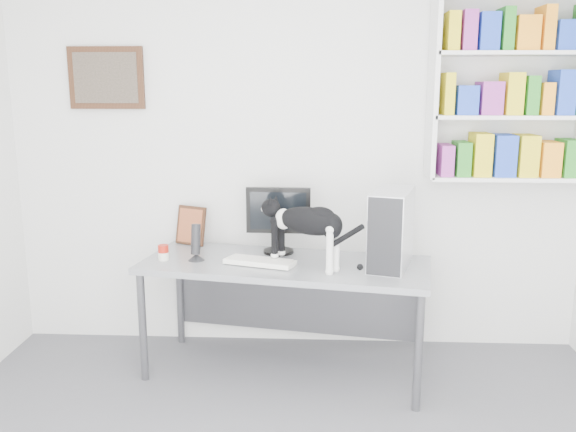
{
  "coord_description": "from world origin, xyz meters",
  "views": [
    {
      "loc": [
        0.16,
        -2.24,
        1.85
      ],
      "look_at": [
        -0.03,
        1.53,
        1.04
      ],
      "focal_mm": 38.0,
      "sensor_mm": 36.0,
      "label": 1
    }
  ],
  "objects_px": {
    "desk": "(285,318)",
    "keyboard": "(260,262)",
    "speaker": "(196,242)",
    "leaning_print": "(191,225)",
    "monitor": "(278,220)",
    "pc_tower": "(391,228)",
    "cat": "(307,236)",
    "bookshelf": "(511,85)",
    "soup_can": "(163,253)"
  },
  "relations": [
    {
      "from": "soup_can",
      "to": "monitor",
      "type": "bearing_deg",
      "value": 16.27
    },
    {
      "from": "leaning_print",
      "to": "desk",
      "type": "bearing_deg",
      "value": -6.87
    },
    {
      "from": "bookshelf",
      "to": "monitor",
      "type": "relative_size",
      "value": 2.74
    },
    {
      "from": "speaker",
      "to": "leaning_print",
      "type": "xyz_separation_m",
      "value": [
        -0.11,
        0.4,
        0.02
      ]
    },
    {
      "from": "bookshelf",
      "to": "speaker",
      "type": "relative_size",
      "value": 5.04
    },
    {
      "from": "desk",
      "to": "monitor",
      "type": "height_order",
      "value": "monitor"
    },
    {
      "from": "desk",
      "to": "speaker",
      "type": "height_order",
      "value": "speaker"
    },
    {
      "from": "pc_tower",
      "to": "leaning_print",
      "type": "xyz_separation_m",
      "value": [
        -1.34,
        0.45,
        -0.1
      ]
    },
    {
      "from": "cat",
      "to": "leaning_print",
      "type": "bearing_deg",
      "value": 178.92
    },
    {
      "from": "speaker",
      "to": "leaning_print",
      "type": "distance_m",
      "value": 0.41
    },
    {
      "from": "desk",
      "to": "keyboard",
      "type": "xyz_separation_m",
      "value": [
        -0.15,
        -0.05,
        0.39
      ]
    },
    {
      "from": "pc_tower",
      "to": "leaning_print",
      "type": "distance_m",
      "value": 1.42
    },
    {
      "from": "desk",
      "to": "cat",
      "type": "relative_size",
      "value": 2.8
    },
    {
      "from": "speaker",
      "to": "cat",
      "type": "distance_m",
      "value": 0.73
    },
    {
      "from": "bookshelf",
      "to": "desk",
      "type": "xyz_separation_m",
      "value": [
        -1.45,
        -0.38,
        -1.47
      ]
    },
    {
      "from": "bookshelf",
      "to": "keyboard",
      "type": "bearing_deg",
      "value": -164.72
    },
    {
      "from": "desk",
      "to": "keyboard",
      "type": "distance_m",
      "value": 0.43
    },
    {
      "from": "desk",
      "to": "leaning_print",
      "type": "height_order",
      "value": "leaning_print"
    },
    {
      "from": "keyboard",
      "to": "cat",
      "type": "height_order",
      "value": "cat"
    },
    {
      "from": "desk",
      "to": "soup_can",
      "type": "bearing_deg",
      "value": -170.68
    },
    {
      "from": "keyboard",
      "to": "leaning_print",
      "type": "relative_size",
      "value": 1.55
    },
    {
      "from": "bookshelf",
      "to": "speaker",
      "type": "bearing_deg",
      "value": -169.66
    },
    {
      "from": "soup_can",
      "to": "keyboard",
      "type": "bearing_deg",
      "value": -5.8
    },
    {
      "from": "speaker",
      "to": "bookshelf",
      "type": "bearing_deg",
      "value": 21.44
    },
    {
      "from": "pc_tower",
      "to": "desk",
      "type": "bearing_deg",
      "value": -167.21
    },
    {
      "from": "keyboard",
      "to": "monitor",
      "type": "bearing_deg",
      "value": 87.45
    },
    {
      "from": "leaning_print",
      "to": "monitor",
      "type": "bearing_deg",
      "value": 7.35
    },
    {
      "from": "monitor",
      "to": "leaning_print",
      "type": "relative_size",
      "value": 1.61
    },
    {
      "from": "leaning_print",
      "to": "soup_can",
      "type": "distance_m",
      "value": 0.42
    },
    {
      "from": "speaker",
      "to": "pc_tower",
      "type": "bearing_deg",
      "value": 8.51
    },
    {
      "from": "pc_tower",
      "to": "cat",
      "type": "height_order",
      "value": "pc_tower"
    },
    {
      "from": "speaker",
      "to": "cat",
      "type": "xyz_separation_m",
      "value": [
        0.71,
        -0.12,
        0.08
      ]
    },
    {
      "from": "keyboard",
      "to": "cat",
      "type": "relative_size",
      "value": 0.68
    },
    {
      "from": "monitor",
      "to": "soup_can",
      "type": "height_order",
      "value": "monitor"
    },
    {
      "from": "leaning_print",
      "to": "keyboard",
      "type": "bearing_deg",
      "value": -17.16
    },
    {
      "from": "monitor",
      "to": "pc_tower",
      "type": "xyz_separation_m",
      "value": [
        0.71,
        -0.26,
        0.01
      ]
    },
    {
      "from": "leaning_print",
      "to": "cat",
      "type": "bearing_deg",
      "value": -8.04
    },
    {
      "from": "pc_tower",
      "to": "soup_can",
      "type": "bearing_deg",
      "value": -165.64
    },
    {
      "from": "leaning_print",
      "to": "cat",
      "type": "height_order",
      "value": "cat"
    },
    {
      "from": "leaning_print",
      "to": "soup_can",
      "type": "xyz_separation_m",
      "value": [
        -0.1,
        -0.4,
        -0.09
      ]
    },
    {
      "from": "cat",
      "to": "bookshelf",
      "type": "bearing_deg",
      "value": 51.72
    },
    {
      "from": "keyboard",
      "to": "leaning_print",
      "type": "bearing_deg",
      "value": 155.77
    },
    {
      "from": "desk",
      "to": "cat",
      "type": "bearing_deg",
      "value": -27.5
    },
    {
      "from": "speaker",
      "to": "leaning_print",
      "type": "height_order",
      "value": "leaning_print"
    },
    {
      "from": "monitor",
      "to": "pc_tower",
      "type": "height_order",
      "value": "pc_tower"
    },
    {
      "from": "bookshelf",
      "to": "pc_tower",
      "type": "height_order",
      "value": "bookshelf"
    },
    {
      "from": "desk",
      "to": "monitor",
      "type": "relative_size",
      "value": 3.99
    },
    {
      "from": "leaning_print",
      "to": "soup_can",
      "type": "relative_size",
      "value": 2.84
    },
    {
      "from": "desk",
      "to": "pc_tower",
      "type": "height_order",
      "value": "pc_tower"
    },
    {
      "from": "pc_tower",
      "to": "cat",
      "type": "bearing_deg",
      "value": -156.25
    }
  ]
}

